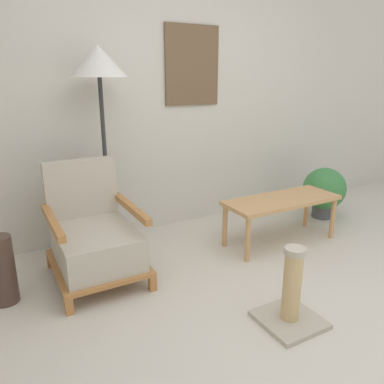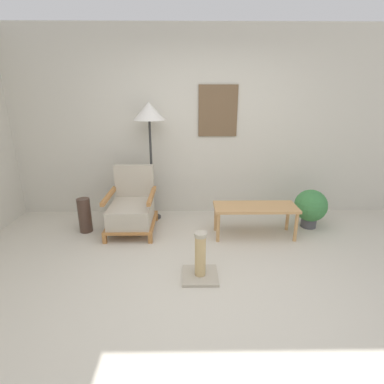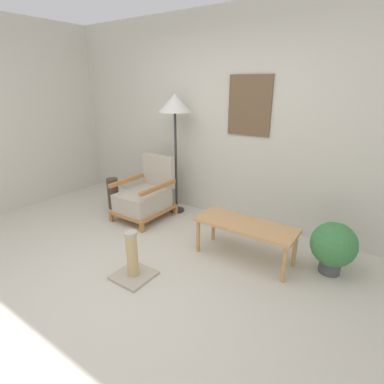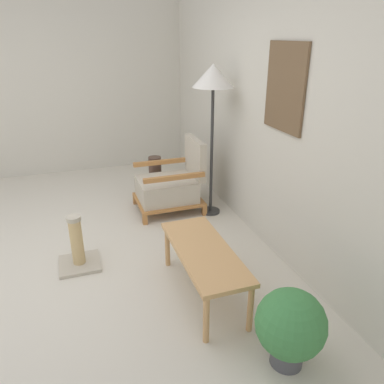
% 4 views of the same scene
% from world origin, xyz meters
% --- Properties ---
extents(ground_plane, '(14.00, 14.00, 0.00)m').
position_xyz_m(ground_plane, '(0.00, 0.00, 0.00)').
color(ground_plane, beige).
extents(wall_back, '(8.00, 0.09, 2.70)m').
position_xyz_m(wall_back, '(0.00, 2.11, 1.35)').
color(wall_back, beige).
rests_on(wall_back, ground_plane).
extents(armchair, '(0.62, 0.76, 0.85)m').
position_xyz_m(armchair, '(-0.94, 1.40, 0.31)').
color(armchair, '#B2753D').
rests_on(armchair, ground_plane).
extents(floor_lamp, '(0.44, 0.44, 1.68)m').
position_xyz_m(floor_lamp, '(-0.71, 1.81, 1.50)').
color(floor_lamp, '#2D2D2D').
rests_on(floor_lamp, ground_plane).
extents(coffee_table, '(1.06, 0.41, 0.42)m').
position_xyz_m(coffee_table, '(0.69, 1.20, 0.37)').
color(coffee_table, tan).
rests_on(coffee_table, ground_plane).
extents(vase, '(0.17, 0.17, 0.47)m').
position_xyz_m(vase, '(-1.57, 1.35, 0.24)').
color(vase, '#473328').
rests_on(vase, ground_plane).
extents(potted_plant, '(0.44, 0.44, 0.54)m').
position_xyz_m(potted_plant, '(1.51, 1.46, 0.30)').
color(potted_plant, '#4C4C51').
rests_on(potted_plant, ground_plane).
extents(scratching_post, '(0.36, 0.36, 0.50)m').
position_xyz_m(scratching_post, '(-0.06, 0.26, 0.17)').
color(scratching_post, '#B2A893').
rests_on(scratching_post, ground_plane).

